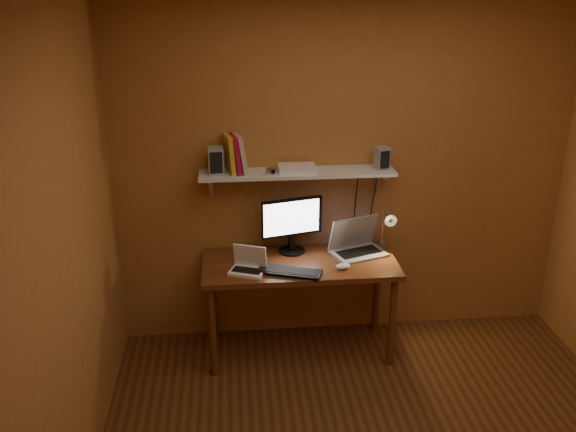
{
  "coord_description": "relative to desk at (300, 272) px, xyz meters",
  "views": [
    {
      "loc": [
        -0.84,
        -2.65,
        2.67
      ],
      "look_at": [
        -0.47,
        1.18,
        1.15
      ],
      "focal_mm": 38.0,
      "sensor_mm": 36.0,
      "label": 1
    }
  ],
  "objects": [
    {
      "name": "room",
      "position": [
        0.37,
        -1.28,
        0.64
      ],
      "size": [
        3.44,
        3.24,
        2.64
      ],
      "color": "brown",
      "rests_on": "ground"
    },
    {
      "name": "desk",
      "position": [
        0.0,
        0.0,
        0.0
      ],
      "size": [
        1.4,
        0.6,
        0.75
      ],
      "color": "brown",
      "rests_on": "ground"
    },
    {
      "name": "wall_shelf",
      "position": [
        0.0,
        0.19,
        0.69
      ],
      "size": [
        1.4,
        0.25,
        0.21
      ],
      "color": "white",
      "rests_on": "room"
    },
    {
      "name": "monitor",
      "position": [
        -0.04,
        0.18,
        0.32
      ],
      "size": [
        0.46,
        0.24,
        0.42
      ],
      "rotation": [
        0.0,
        0.0,
        0.25
      ],
      "color": "black",
      "rests_on": "desk"
    },
    {
      "name": "laptop",
      "position": [
        0.43,
        0.12,
        0.16
      ],
      "size": [
        0.44,
        0.38,
        0.27
      ],
      "rotation": [
        0.0,
        0.0,
        0.33
      ],
      "color": "gray",
      "rests_on": "desk"
    },
    {
      "name": "netbook",
      "position": [
        -0.37,
        -0.11,
        0.14
      ],
      "size": [
        0.28,
        0.24,
        0.18
      ],
      "rotation": [
        0.0,
        0.0,
        -0.37
      ],
      "color": "white",
      "rests_on": "desk"
    },
    {
      "name": "keyboard",
      "position": [
        -0.09,
        -0.17,
        0.1
      ],
      "size": [
        0.46,
        0.28,
        0.02
      ],
      "primitive_type": "cube",
      "rotation": [
        0.0,
        0.0,
        -0.33
      ],
      "color": "black",
      "rests_on": "desk"
    },
    {
      "name": "mouse",
      "position": [
        0.29,
        -0.14,
        0.1
      ],
      "size": [
        0.12,
        0.09,
        0.04
      ],
      "primitive_type": "ellipsoid",
      "rotation": [
        0.0,
        0.0,
        0.26
      ],
      "color": "white",
      "rests_on": "desk"
    },
    {
      "name": "desk_lamp",
      "position": [
        0.66,
        0.13,
        0.29
      ],
      "size": [
        0.09,
        0.23,
        0.38
      ],
      "color": "silver",
      "rests_on": "desk"
    },
    {
      "name": "speaker_left",
      "position": [
        -0.57,
        0.18,
        0.81
      ],
      "size": [
        0.11,
        0.11,
        0.19
      ],
      "primitive_type": "cube",
      "rotation": [
        0.0,
        0.0,
        0.07
      ],
      "color": "gray",
      "rests_on": "wall_shelf"
    },
    {
      "name": "speaker_right",
      "position": [
        0.61,
        0.19,
        0.79
      ],
      "size": [
        0.11,
        0.11,
        0.16
      ],
      "primitive_type": "cube",
      "rotation": [
        0.0,
        0.0,
        0.27
      ],
      "color": "gray",
      "rests_on": "wall_shelf"
    },
    {
      "name": "books",
      "position": [
        -0.44,
        0.2,
        0.85
      ],
      "size": [
        0.18,
        0.19,
        0.27
      ],
      "color": "gold",
      "rests_on": "wall_shelf"
    },
    {
      "name": "shelf_camera",
      "position": [
        -0.19,
        0.13,
        0.74
      ],
      "size": [
        0.09,
        0.05,
        0.05
      ],
      "color": "silver",
      "rests_on": "wall_shelf"
    },
    {
      "name": "router",
      "position": [
        -0.01,
        0.19,
        0.73
      ],
      "size": [
        0.27,
        0.18,
        0.04
      ],
      "primitive_type": "cube",
      "rotation": [
        0.0,
        0.0,
        -0.0
      ],
      "color": "white",
      "rests_on": "wall_shelf"
    }
  ]
}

